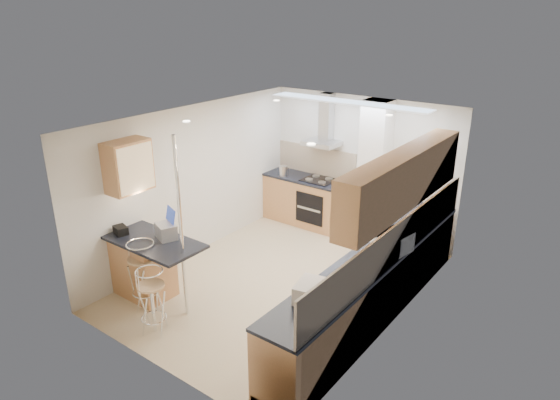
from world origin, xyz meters
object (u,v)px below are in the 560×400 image
Objects in this scene: bar_stool_end at (152,301)px; bread_bin at (311,292)px; microwave at (393,243)px; bar_stool_near at (143,275)px; laptop at (166,231)px.

bar_stool_end is 2.28× the size of bread_bin.
microwave is at bearing 69.04° from bread_bin.
bar_stool_end is at bearing 144.38° from microwave.
microwave reaches higher than bread_bin.
bar_stool_near is 1.10× the size of bar_stool_end.
bread_bin reaches higher than bar_stool_end.
bar_stool_end is (0.56, -0.32, -0.04)m from bar_stool_near.
microwave is at bearing 45.84° from bar_stool_near.
bar_stool_end is 2.16m from bread_bin.
laptop is 1.01m from bar_stool_end.
bar_stool_near is 2.62m from bread_bin.
laptop is at bearing 69.83° from bar_stool_end.
bar_stool_near reaches higher than bar_stool_end.
laptop is 0.67m from bar_stool_near.
bar_stool_near is 0.65m from bar_stool_end.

